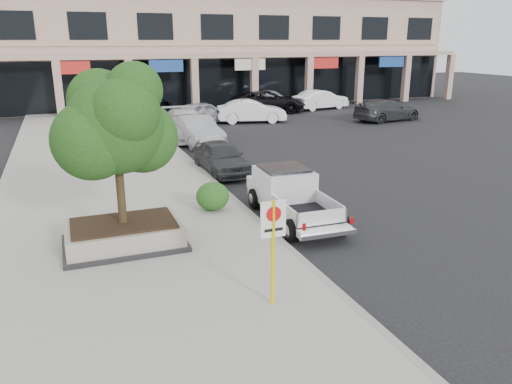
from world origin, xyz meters
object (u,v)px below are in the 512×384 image
at_px(curb_car_a, 221,157).
at_px(curb_car_b, 196,131).
at_px(pickup_truck, 294,197).
at_px(curb_car_d, 160,110).
at_px(lot_car_b, 251,111).
at_px(lot_car_d, 268,102).
at_px(lot_car_e, 271,99).
at_px(no_parking_sign, 273,238).
at_px(lot_car_a, 203,113).
at_px(lot_car_c, 387,110).
at_px(lot_car_f, 321,100).
at_px(planter_tree, 120,125).
at_px(planter, 124,234).
at_px(curb_car_c, 186,124).

height_order(curb_car_a, curb_car_b, curb_car_b).
bearing_deg(pickup_truck, curb_car_a, 95.26).
relative_size(curb_car_d, lot_car_b, 1.09).
height_order(lot_car_d, lot_car_e, lot_car_d).
bearing_deg(no_parking_sign, lot_car_a, 78.04).
bearing_deg(pickup_truck, curb_car_d, 92.15).
height_order(pickup_truck, lot_car_a, pickup_truck).
bearing_deg(lot_car_c, lot_car_f, 2.93).
distance_m(planter_tree, lot_car_c, 26.04).
height_order(curb_car_a, curb_car_d, curb_car_d).
relative_size(planter, curb_car_a, 0.79).
bearing_deg(lot_car_d, pickup_truck, 177.10).
relative_size(curb_car_c, lot_car_c, 1.09).
distance_m(planter, lot_car_b, 22.22).
height_order(lot_car_c, lot_car_d, lot_car_d).
height_order(planter_tree, no_parking_sign, planter_tree).
relative_size(planter_tree, lot_car_e, 0.84).
xyz_separation_m(pickup_truck, lot_car_e, (9.61, 24.84, 0.04)).
height_order(curb_car_a, lot_car_d, lot_car_d).
bearing_deg(curb_car_c, lot_car_f, 34.51).
bearing_deg(planter, pickup_truck, 5.38).
bearing_deg(curb_car_d, lot_car_e, 20.50).
bearing_deg(curb_car_c, lot_car_a, 65.66).
bearing_deg(curb_car_b, lot_car_b, 43.35).
bearing_deg(lot_car_b, pickup_truck, 175.95).
height_order(curb_car_c, lot_car_f, curb_car_c).
height_order(curb_car_b, lot_car_d, lot_car_d).
relative_size(curb_car_b, lot_car_d, 0.81).
distance_m(pickup_truck, lot_car_d, 24.66).
bearing_deg(lot_car_f, planter, 130.52).
bearing_deg(lot_car_c, curb_car_d, 59.39).
xyz_separation_m(pickup_truck, curb_car_c, (0.05, 14.76, 0.04)).
distance_m(curb_car_b, curb_car_d, 9.45).
relative_size(curb_car_b, lot_car_c, 0.94).
bearing_deg(lot_car_e, lot_car_c, -136.28).
height_order(curb_car_a, lot_car_e, lot_car_e).
height_order(planter_tree, curb_car_c, planter_tree).
bearing_deg(curb_car_b, lot_car_a, 66.72).
bearing_deg(planter, lot_car_e, 59.50).
bearing_deg(lot_car_d, no_parking_sign, 175.34).
bearing_deg(lot_car_b, lot_car_e, -20.99).
bearing_deg(lot_car_e, lot_car_a, 139.79).
bearing_deg(pickup_truck, planter, -172.76).
bearing_deg(curb_car_c, lot_car_e, 48.59).
relative_size(pickup_truck, curb_car_b, 1.01).
distance_m(curb_car_b, lot_car_a, 7.09).
xyz_separation_m(curb_car_b, lot_car_b, (5.50, 6.18, -0.02)).
bearing_deg(no_parking_sign, planter, 120.44).
xyz_separation_m(curb_car_c, lot_car_c, (14.78, 1.33, -0.06)).
xyz_separation_m(curb_car_a, curb_car_c, (0.44, 8.25, 0.12)).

